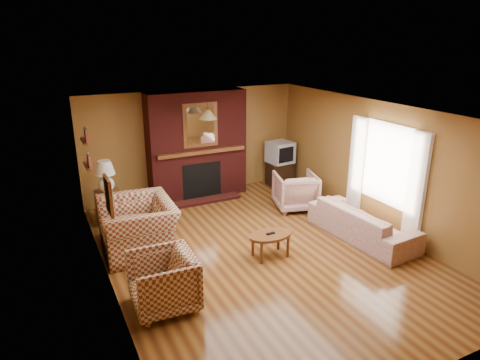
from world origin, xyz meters
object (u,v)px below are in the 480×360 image
floral_sofa (362,222)px  coffee_table (271,237)px  table_lamp (105,175)px  tv_stand (279,174)px  fireplace (197,146)px  crt_tv (280,152)px  plaid_loveseat (138,226)px  floral_armchair (295,191)px  plaid_armchair (163,282)px  side_table (109,207)px

floral_sofa → coffee_table: size_ratio=2.79×
table_lamp → tv_stand: (4.15, 0.35, -0.68)m
fireplace → crt_tv: size_ratio=3.93×
plaid_loveseat → floral_armchair: (3.44, 0.39, -0.05)m
table_lamp → plaid_armchair: bearing=-87.3°
crt_tv → plaid_armchair: bearing=-138.3°
fireplace → floral_armchair: (1.59, -1.59, -0.79)m
crt_tv → fireplace: bearing=174.7°
coffee_table → side_table: (-2.16, 2.65, -0.04)m
table_lamp → crt_tv: 4.17m
tv_stand → table_lamp: bearing=-170.8°
floral_sofa → plaid_loveseat: bearing=66.1°
crt_tv → side_table: bearing=-175.3°
plaid_loveseat → coffee_table: size_ratio=1.79×
plaid_armchair → crt_tv: 5.38m
plaid_armchair → fireplace: bearing=154.8°
coffee_table → crt_tv: 3.63m
coffee_table → tv_stand: tv_stand is taller
plaid_armchair → tv_stand: size_ratio=1.45×
plaid_loveseat → tv_stand: plaid_loveseat is taller
coffee_table → tv_stand: size_ratio=1.27×
floral_sofa → crt_tv: 3.18m
coffee_table → side_table: side_table is taller
fireplace → floral_sofa: fireplace is taller
plaid_loveseat → table_lamp: 1.56m
fireplace → crt_tv: bearing=-5.3°
plaid_armchair → coffee_table: (2.01, 0.58, -0.04)m
floral_sofa → side_table: (-4.00, 2.78, 0.01)m
floral_sofa → plaid_armchair: bearing=92.4°
plaid_loveseat → coffee_table: 2.26m
side_table → fireplace: bearing=14.3°
floral_armchair → floral_sofa: bearing=116.6°
fireplace → crt_tv: 2.09m
side_table → crt_tv: 4.20m
fireplace → plaid_armchair: 4.31m
fireplace → coffee_table: bearing=-89.0°
floral_armchair → crt_tv: bearing=-91.8°
plaid_armchair → floral_sofa: (3.85, 0.44, -0.09)m
coffee_table → floral_armchair: bearing=46.1°
plaid_armchair → table_lamp: 3.28m
plaid_armchair → table_lamp: table_lamp is taller
plaid_loveseat → coffee_table: bearing=60.1°
floral_armchair → plaid_loveseat: bearing=22.8°
side_table → table_lamp: size_ratio=0.99×
floral_armchair → table_lamp: bearing=0.5°
plaid_loveseat → plaid_armchair: bearing=-0.8°
side_table → floral_armchair: bearing=-15.9°
plaid_loveseat → floral_sofa: (3.75, -1.35, -0.13)m
floral_armchair → table_lamp: 3.88m
coffee_table → floral_sofa: bearing=-4.3°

